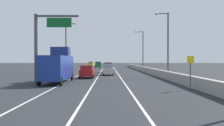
{
  "coord_description": "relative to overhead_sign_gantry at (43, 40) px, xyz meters",
  "views": [
    {
      "loc": [
        -0.35,
        -4.68,
        2.66
      ],
      "look_at": [
        0.24,
        36.8,
        2.16
      ],
      "focal_mm": 41.37,
      "sensor_mm": 36.0,
      "label": 1
    }
  ],
  "objects": [
    {
      "name": "car_green_2",
      "position": [
        3.53,
        57.16,
        -3.67
      ],
      "size": [
        2.07,
        4.18,
        2.12
      ],
      "color": "#196033",
      "rests_on": "ground_plane"
    },
    {
      "name": "speed_advisory_sign",
      "position": [
        14.12,
        -4.83,
        -2.96
      ],
      "size": [
        0.6,
        0.11,
        3.0
      ],
      "color": "#4C4C51",
      "rests_on": "ground_plane"
    },
    {
      "name": "car_white_3",
      "position": [
        0.66,
        71.53,
        -3.74
      ],
      "size": [
        1.87,
        4.24,
        1.97
      ],
      "color": "white",
      "rests_on": "ground_plane"
    },
    {
      "name": "lamp_post_left_mid",
      "position": [
        -1.09,
        22.95,
        0.99
      ],
      "size": [
        2.14,
        0.44,
        9.93
      ],
      "color": "#4C4C51",
      "rests_on": "ground_plane"
    },
    {
      "name": "car_gray_5",
      "position": [
        6.87,
        25.9,
        -3.66
      ],
      "size": [
        1.98,
        4.2,
        2.14
      ],
      "color": "slate",
      "rests_on": "ground_plane"
    },
    {
      "name": "overhead_sign_gantry",
      "position": [
        0.0,
        0.0,
        0.0
      ],
      "size": [
        4.68,
        0.36,
        7.5
      ],
      "color": "#47474C",
      "rests_on": "ground_plane"
    },
    {
      "name": "lamp_post_left_near",
      "position": [
        -1.28,
        -7.67,
        0.99
      ],
      "size": [
        2.14,
        0.44,
        9.93
      ],
      "color": "#4C4C51",
      "rests_on": "ground_plane"
    },
    {
      "name": "lane_stripe_center",
      "position": [
        5.26,
        32.34,
        -4.73
      ],
      "size": [
        0.16,
        130.0,
        0.0
      ],
      "primitive_type": "cube",
      "color": "silver",
      "rests_on": "ground_plane"
    },
    {
      "name": "lane_stripe_right",
      "position": [
        8.76,
        32.34,
        -4.73
      ],
      "size": [
        0.16,
        130.0,
        0.0
      ],
      "primitive_type": "cube",
      "color": "silver",
      "rests_on": "ground_plane"
    },
    {
      "name": "lamp_post_right_second",
      "position": [
        15.75,
        11.84,
        0.99
      ],
      "size": [
        2.14,
        0.44,
        9.93
      ],
      "color": "#4C4C51",
      "rests_on": "ground_plane"
    },
    {
      "name": "ground_plane",
      "position": [
        7.26,
        41.34,
        -4.73
      ],
      "size": [
        320.0,
        320.0,
        0.0
      ],
      "primitive_type": "plane",
      "color": "#26282B"
    },
    {
      "name": "box_truck",
      "position": [
        1.04,
        2.61,
        -2.8
      ],
      "size": [
        2.56,
        8.66,
        4.23
      ],
      "color": "navy",
      "rests_on": "ground_plane"
    },
    {
      "name": "car_yellow_0",
      "position": [
        0.82,
        63.35,
        -3.68
      ],
      "size": [
        1.87,
        4.79,
        2.1
      ],
      "color": "gold",
      "rests_on": "ground_plane"
    },
    {
      "name": "lane_stripe_left",
      "position": [
        1.76,
        32.34,
        -4.73
      ],
      "size": [
        0.16,
        130.0,
        0.0
      ],
      "primitive_type": "cube",
      "color": "silver",
      "rests_on": "ground_plane"
    },
    {
      "name": "car_red_1",
      "position": [
        3.77,
        10.5,
        -3.79
      ],
      "size": [
        1.94,
        4.57,
        1.87
      ],
      "color": "red",
      "rests_on": "ground_plane"
    },
    {
      "name": "car_silver_4",
      "position": [
        6.9,
        17.63,
        -3.8
      ],
      "size": [
        1.95,
        4.18,
        1.85
      ],
      "color": "#B7B7BC",
      "rests_on": "ground_plane"
    },
    {
      "name": "lamp_post_right_third",
      "position": [
        15.37,
        37.36,
        0.99
      ],
      "size": [
        2.14,
        0.44,
        9.93
      ],
      "color": "#4C4C51",
      "rests_on": "ground_plane"
    },
    {
      "name": "jersey_barrier_right",
      "position": [
        15.02,
        17.34,
        -4.18
      ],
      "size": [
        0.6,
        120.0,
        1.1
      ],
      "primitive_type": "cube",
      "color": "#9E998E",
      "rests_on": "ground_plane"
    }
  ]
}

